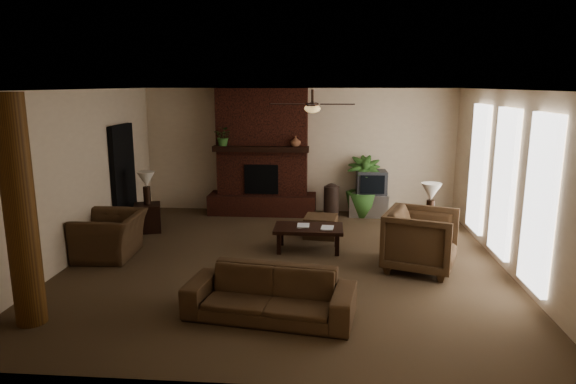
# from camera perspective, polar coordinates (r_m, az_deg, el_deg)

# --- Properties ---
(room_shell) EXTENTS (7.00, 7.00, 7.00)m
(room_shell) POSITION_cam_1_polar(r_m,az_deg,el_deg) (8.06, -0.23, 1.49)
(room_shell) COLOR brown
(room_shell) RESTS_ON ground
(fireplace) EXTENTS (2.40, 0.70, 2.80)m
(fireplace) POSITION_cam_1_polar(r_m,az_deg,el_deg) (11.35, -2.90, 3.32)
(fireplace) COLOR #4A1E13
(fireplace) RESTS_ON ground
(windows) EXTENTS (0.08, 3.65, 2.35)m
(windows) POSITION_cam_1_polar(r_m,az_deg,el_deg) (8.70, 23.17, 0.96)
(windows) COLOR white
(windows) RESTS_ON ground
(log_column) EXTENTS (0.36, 0.36, 2.80)m
(log_column) POSITION_cam_1_polar(r_m,az_deg,el_deg) (6.74, -28.00, -2.06)
(log_column) COLOR brown
(log_column) RESTS_ON ground
(doorway) EXTENTS (0.10, 1.00, 2.10)m
(doorway) POSITION_cam_1_polar(r_m,az_deg,el_deg) (10.69, -18.09, 1.61)
(doorway) COLOR black
(doorway) RESTS_ON ground
(ceiling_fan) EXTENTS (1.35, 1.35, 0.37)m
(ceiling_fan) POSITION_cam_1_polar(r_m,az_deg,el_deg) (8.21, 2.77, 9.61)
(ceiling_fan) COLOR black
(ceiling_fan) RESTS_ON ceiling
(sofa) EXTENTS (2.17, 0.92, 0.82)m
(sofa) POSITION_cam_1_polar(r_m,az_deg,el_deg) (6.42, -2.07, -10.58)
(sofa) COLOR #4B3520
(sofa) RESTS_ON ground
(armchair_left) EXTENTS (0.78, 1.17, 1.00)m
(armchair_left) POSITION_cam_1_polar(r_m,az_deg,el_deg) (9.07, -19.46, -3.87)
(armchair_left) COLOR #4B3520
(armchair_left) RESTS_ON ground
(armchair_right) EXTENTS (1.26, 1.30, 1.07)m
(armchair_right) POSITION_cam_1_polar(r_m,az_deg,el_deg) (8.21, 14.80, -4.95)
(armchair_right) COLOR #4B3520
(armchair_right) RESTS_ON ground
(coffee_table) EXTENTS (1.20, 0.70, 0.43)m
(coffee_table) POSITION_cam_1_polar(r_m,az_deg,el_deg) (8.90, 2.34, -4.30)
(coffee_table) COLOR black
(coffee_table) RESTS_ON ground
(ottoman) EXTENTS (0.67, 0.67, 0.40)m
(ottoman) POSITION_cam_1_polar(r_m,az_deg,el_deg) (9.76, 3.71, -3.89)
(ottoman) COLOR #4B3520
(ottoman) RESTS_ON ground
(tv_stand) EXTENTS (0.87, 0.53, 0.50)m
(tv_stand) POSITION_cam_1_polar(r_m,az_deg,el_deg) (11.39, 9.06, -1.42)
(tv_stand) COLOR #B0B0B2
(tv_stand) RESTS_ON ground
(tv) EXTENTS (0.66, 0.54, 0.52)m
(tv) POSITION_cam_1_polar(r_m,az_deg,el_deg) (11.28, 9.40, 1.08)
(tv) COLOR #343436
(tv) RESTS_ON tv_stand
(floor_vase) EXTENTS (0.34, 0.34, 0.77)m
(floor_vase) POSITION_cam_1_polar(r_m,az_deg,el_deg) (11.08, 4.94, -0.73)
(floor_vase) COLOR #30211B
(floor_vase) RESTS_ON ground
(floor_plant) EXTENTS (0.76, 1.34, 0.75)m
(floor_plant) POSITION_cam_1_polar(r_m,az_deg,el_deg) (11.36, 8.39, -0.81)
(floor_plant) COLOR #366127
(floor_plant) RESTS_ON ground
(side_table_left) EXTENTS (0.63, 0.63, 0.55)m
(side_table_left) POSITION_cam_1_polar(r_m,az_deg,el_deg) (10.46, -15.56, -2.81)
(side_table_left) COLOR black
(side_table_left) RESTS_ON ground
(lamp_left) EXTENTS (0.45, 0.45, 0.65)m
(lamp_left) POSITION_cam_1_polar(r_m,az_deg,el_deg) (10.33, -15.72, 1.14)
(lamp_left) COLOR black
(lamp_left) RESTS_ON side_table_left
(side_table_right) EXTENTS (0.54, 0.54, 0.55)m
(side_table_right) POSITION_cam_1_polar(r_m,az_deg,el_deg) (9.35, 15.53, -4.55)
(side_table_right) COLOR black
(side_table_right) RESTS_ON ground
(lamp_right) EXTENTS (0.46, 0.46, 0.65)m
(lamp_right) POSITION_cam_1_polar(r_m,az_deg,el_deg) (9.13, 15.86, -0.27)
(lamp_right) COLOR black
(lamp_right) RESTS_ON side_table_right
(mantel_plant) EXTENTS (0.48, 0.51, 0.33)m
(mantel_plant) POSITION_cam_1_polar(r_m,az_deg,el_deg) (11.13, -7.28, 6.02)
(mantel_plant) COLOR #366127
(mantel_plant) RESTS_ON fireplace
(mantel_vase) EXTENTS (0.23, 0.24, 0.22)m
(mantel_vase) POSITION_cam_1_polar(r_m,az_deg,el_deg) (10.95, 0.87, 5.73)
(mantel_vase) COLOR brown
(mantel_vase) RESTS_ON fireplace
(book_a) EXTENTS (0.22, 0.03, 0.29)m
(book_a) POSITION_cam_1_polar(r_m,az_deg,el_deg) (8.87, 1.04, -3.00)
(book_a) COLOR #999999
(book_a) RESTS_ON coffee_table
(book_b) EXTENTS (0.21, 0.04, 0.29)m
(book_b) POSITION_cam_1_polar(r_m,az_deg,el_deg) (8.77, 3.77, -3.19)
(book_b) COLOR #999999
(book_b) RESTS_ON coffee_table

